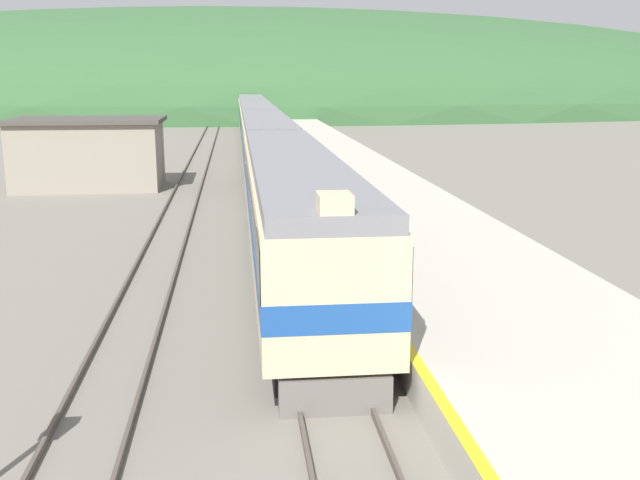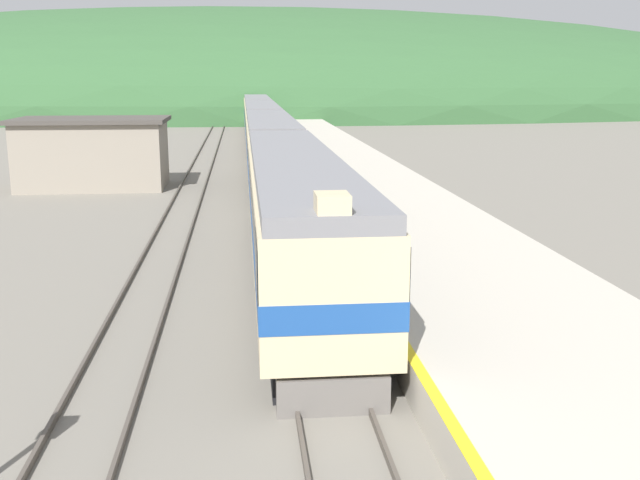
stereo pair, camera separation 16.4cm
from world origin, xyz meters
name	(u,v)px [view 2 (the right image)]	position (x,y,z in m)	size (l,w,h in m)	color
track_main	(262,150)	(0.00, 70.00, 0.08)	(1.52, 180.00, 0.16)	#4C443D
track_siding	(208,150)	(-4.64, 70.00, 0.08)	(1.52, 180.00, 0.16)	#4C443D
platform	(353,176)	(4.96, 50.00, 0.44)	(6.79, 140.00, 0.89)	#BCB5A5
distant_hills	(251,108)	(0.00, 152.64, 0.00)	(236.55, 106.45, 36.66)	#335B33
station_shed	(93,153)	(-10.29, 49.62, 2.04)	(8.59, 5.34, 4.04)	gray
express_train_lead_car	(296,211)	(0.00, 28.95, 2.17)	(2.89, 21.26, 4.33)	black
carriage_second	(271,148)	(0.00, 50.30, 2.16)	(2.88, 19.20, 3.97)	black
carriage_third	(262,125)	(0.00, 70.38, 2.16)	(2.88, 19.20, 3.97)	black
carriage_fourth	(257,113)	(0.00, 90.46, 2.16)	(2.88, 19.20, 3.97)	black
carriage_fifth	(254,106)	(0.00, 110.54, 2.16)	(2.88, 19.20, 3.97)	black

